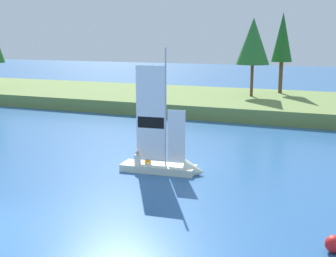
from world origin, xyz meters
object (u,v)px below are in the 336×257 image
at_px(sailboat, 171,163).
at_px(channel_buoy, 334,244).
at_px(shoreline_tree_centre, 282,38).
at_px(shoreline_tree_midleft, 253,41).

bearing_deg(sailboat, channel_buoy, -42.30).
bearing_deg(shoreline_tree_centre, channel_buoy, -77.38).
distance_m(sailboat, channel_buoy, 10.01).
relative_size(shoreline_tree_centre, channel_buoy, 13.98).
bearing_deg(shoreline_tree_midleft, shoreline_tree_centre, 61.03).
relative_size(sailboat, channel_buoy, 11.53).
bearing_deg(shoreline_tree_midleft, sailboat, -86.86).
height_order(sailboat, channel_buoy, sailboat).
relative_size(shoreline_tree_midleft, sailboat, 1.12).
bearing_deg(sailboat, shoreline_tree_midleft, 87.69).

